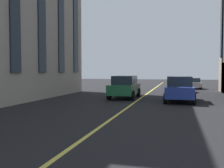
% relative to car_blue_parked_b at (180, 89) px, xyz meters
% --- Properties ---
extents(lane_centre_line, '(80.00, 0.16, 0.01)m').
position_rel_car_blue_parked_b_xyz_m(lane_centre_line, '(-6.79, 3.13, -0.96)').
color(lane_centre_line, '#D8C64C').
rests_on(lane_centre_line, ground_plane).
extents(car_blue_parked_b, '(4.70, 2.14, 1.88)m').
position_rel_car_blue_parked_b_xyz_m(car_blue_parked_b, '(0.00, 0.00, 0.00)').
color(car_blue_parked_b, navy).
rests_on(car_blue_parked_b, ground_plane).
extents(car_red_trailing, '(4.40, 1.95, 1.37)m').
position_rel_car_blue_parked_b_xyz_m(car_red_trailing, '(9.40, -0.19, -0.27)').
color(car_red_trailing, '#B21E1E').
rests_on(car_red_trailing, ground_plane).
extents(car_silver_far, '(3.90, 1.89, 1.40)m').
position_rel_car_blue_parked_b_xyz_m(car_silver_far, '(14.90, -1.77, -0.27)').
color(car_silver_far, '#B7BABF').
rests_on(car_silver_far, ground_plane).
extents(car_green_oncoming, '(4.70, 2.14, 1.88)m').
position_rel_car_blue_parked_b_xyz_m(car_green_oncoming, '(1.43, 4.46, 0.00)').
color(car_green_oncoming, '#1E6038').
rests_on(car_green_oncoming, ground_plane).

